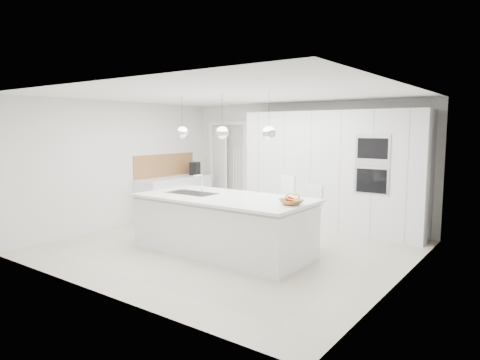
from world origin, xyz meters
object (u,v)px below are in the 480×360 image
Objects in this scene: fruit_bowl at (291,202)px; espresso_machine at (195,168)px; island_base at (223,226)px; bar_stool_left at (283,212)px; bar_stool_right at (310,219)px.

espresso_machine is at bearing 150.44° from fruit_bowl.
espresso_machine reaches higher than island_base.
fruit_bowl is 1.09× the size of espresso_machine.
fruit_bowl is 1.17m from bar_stool_left.
espresso_machine is at bearing 171.58° from bar_stool_right.
bar_stool_left is at bearing -43.74° from espresso_machine.
fruit_bowl is at bearing 0.81° from island_base.
espresso_machine is at bearing 139.72° from island_base.
bar_stool_left is at bearing 125.95° from fruit_bowl.
bar_stool_left is at bearing -170.01° from bar_stool_right.
bar_stool_right is (-0.16, 0.90, -0.41)m from fruit_bowl.
bar_stool_left reaches higher than fruit_bowl.
bar_stool_left reaches higher than bar_stool_right.
bar_stool_left is 1.11× the size of bar_stool_right.
bar_stool_right is (1.06, 0.92, 0.10)m from island_base.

